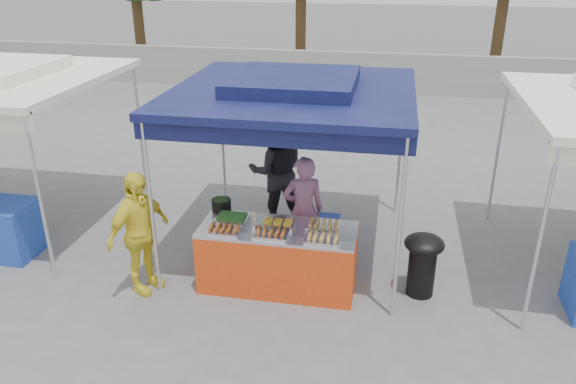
% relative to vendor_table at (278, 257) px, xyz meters
% --- Properties ---
extents(ground_plane, '(80.00, 80.00, 0.00)m').
position_rel_vendor_table_xyz_m(ground_plane, '(0.00, 0.10, -0.43)').
color(ground_plane, slate).
extents(back_wall, '(40.00, 0.25, 1.20)m').
position_rel_vendor_table_xyz_m(back_wall, '(0.00, 11.10, 0.17)').
color(back_wall, gray).
rests_on(back_wall, ground_plane).
extents(main_canopy, '(3.20, 3.20, 2.57)m').
position_rel_vendor_table_xyz_m(main_canopy, '(0.00, 1.07, 1.94)').
color(main_canopy, silver).
rests_on(main_canopy, ground_plane).
extents(vendor_table, '(2.00, 0.80, 0.85)m').
position_rel_vendor_table_xyz_m(vendor_table, '(0.00, 0.00, 0.00)').
color(vendor_table, red).
rests_on(vendor_table, ground_plane).
extents(food_tray_fl, '(0.42, 0.30, 0.07)m').
position_rel_vendor_table_xyz_m(food_tray_fl, '(-0.64, -0.24, 0.46)').
color(food_tray_fl, silver).
rests_on(food_tray_fl, vendor_table).
extents(food_tray_fm, '(0.42, 0.30, 0.07)m').
position_rel_vendor_table_xyz_m(food_tray_fm, '(-0.04, -0.23, 0.46)').
color(food_tray_fm, silver).
rests_on(food_tray_fm, vendor_table).
extents(food_tray_fr, '(0.42, 0.30, 0.07)m').
position_rel_vendor_table_xyz_m(food_tray_fr, '(0.60, -0.24, 0.46)').
color(food_tray_fr, silver).
rests_on(food_tray_fr, vendor_table).
extents(food_tray_bl, '(0.42, 0.30, 0.07)m').
position_rel_vendor_table_xyz_m(food_tray_bl, '(-0.63, 0.11, 0.46)').
color(food_tray_bl, silver).
rests_on(food_tray_bl, vendor_table).
extents(food_tray_bm, '(0.42, 0.30, 0.07)m').
position_rel_vendor_table_xyz_m(food_tray_bm, '(-0.01, 0.07, 0.46)').
color(food_tray_bm, silver).
rests_on(food_tray_bm, vendor_table).
extents(food_tray_br, '(0.42, 0.30, 0.07)m').
position_rel_vendor_table_xyz_m(food_tray_br, '(0.57, 0.11, 0.46)').
color(food_tray_br, silver).
rests_on(food_tray_br, vendor_table).
extents(cooking_pot, '(0.26, 0.26, 0.15)m').
position_rel_vendor_table_xyz_m(cooking_pot, '(-0.86, 0.39, 0.50)').
color(cooking_pot, black).
rests_on(cooking_pot, vendor_table).
extents(skewer_cup, '(0.08, 0.08, 0.10)m').
position_rel_vendor_table_xyz_m(skewer_cup, '(-0.27, -0.14, 0.47)').
color(skewer_cup, silver).
rests_on(skewer_cup, vendor_table).
extents(wok_burner, '(0.50, 0.50, 0.84)m').
position_rel_vendor_table_xyz_m(wok_burner, '(1.84, 0.16, 0.07)').
color(wok_burner, black).
rests_on(wok_burner, ground_plane).
extents(crate_left, '(0.56, 0.39, 0.33)m').
position_rel_vendor_table_xyz_m(crate_left, '(-0.50, 0.78, -0.26)').
color(crate_left, '#152EAE').
rests_on(crate_left, ground_plane).
extents(crate_right, '(0.55, 0.38, 0.33)m').
position_rel_vendor_table_xyz_m(crate_right, '(0.44, 0.79, -0.26)').
color(crate_right, '#152EAE').
rests_on(crate_right, ground_plane).
extents(crate_stacked, '(0.54, 0.38, 0.32)m').
position_rel_vendor_table_xyz_m(crate_stacked, '(0.44, 0.79, 0.07)').
color(crate_stacked, '#152EAE').
rests_on(crate_stacked, crate_right).
extents(vendor_woman, '(0.67, 0.55, 1.58)m').
position_rel_vendor_table_xyz_m(vendor_woman, '(0.22, 0.68, 0.37)').
color(vendor_woman, '#935D83').
rests_on(vendor_woman, ground_plane).
extents(helper_man, '(1.05, 0.91, 1.83)m').
position_rel_vendor_table_xyz_m(helper_man, '(-0.37, 1.75, 0.49)').
color(helper_man, black).
rests_on(helper_man, ground_plane).
extents(customer_person, '(0.75, 1.04, 1.64)m').
position_rel_vendor_table_xyz_m(customer_person, '(-1.70, -0.40, 0.40)').
color(customer_person, yellow).
rests_on(customer_person, ground_plane).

